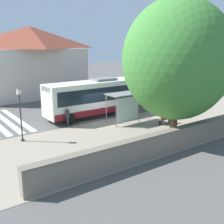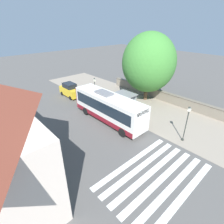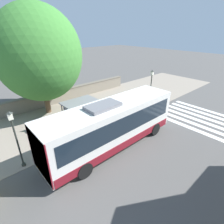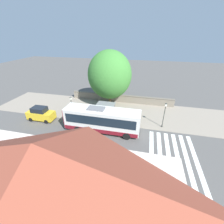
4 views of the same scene
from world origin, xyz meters
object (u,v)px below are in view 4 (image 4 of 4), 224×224
Objects in this scene: street_lamp_near at (72,106)px; shade_tree at (110,75)px; pedestrian at (132,122)px; bench at (95,107)px; parked_car_behind_bus at (41,114)px; bus at (102,119)px; street_lamp_far at (164,113)px; bus_shelter at (106,106)px.

shade_tree is at bearing 145.09° from street_lamp_near.
bench is (-4.31, -7.17, -0.51)m from pedestrian.
street_lamp_near is at bearing 107.58° from parked_car_behind_bus.
bus is at bearing 86.10° from parked_car_behind_bus.
bus is at bearing 28.12° from bench.
street_lamp_far is at bearing 58.35° from shade_tree.
street_lamp_near is 0.98× the size of street_lamp_far.
bench is at bearing -129.78° from bus_shelter.
street_lamp_far is (0.67, 8.67, 0.17)m from bus_shelter.
bench is 6.29m from shade_tree.
pedestrian is at bearing 65.55° from bus_shelter.
pedestrian is (-1.57, 4.03, -0.86)m from bus.
street_lamp_near is (-2.18, -5.52, 0.44)m from bus.
parked_car_behind_bus is (-0.70, -10.22, -0.79)m from bus.
street_lamp_near is 0.38× the size of shade_tree.
bus_shelter is at bearing 105.04° from street_lamp_near.
pedestrian is 0.44× the size of street_lamp_near.
street_lamp_near is 13.84m from street_lamp_far.
bus_shelter is at bearing 50.22° from bench.
street_lamp_near is (1.38, -5.15, 0.12)m from bus_shelter.
bus is at bearing 5.91° from bus_shelter.
street_lamp_far is 18.69m from parked_car_behind_bus.
bus_shelter is 4.97m from pedestrian.
bench is 4.75m from street_lamp_near.
bus_shelter is 0.71× the size of street_lamp_far.
shade_tree is (-2.77, 2.13, 5.23)m from bench.
street_lamp_near is at bearing -34.91° from shade_tree.
street_lamp_far reaches higher than parked_car_behind_bus.
bus_shelter is 3.98m from bench.
parked_car_behind_bus is at bearing -73.74° from bus_shelter.
pedestrian is at bearing 111.25° from bus.
street_lamp_near reaches higher than bus.
pedestrian is at bearing 35.48° from shade_tree.
bus is 2.69× the size of street_lamp_near.
bus_shelter is at bearing -94.39° from street_lamp_far.
shade_tree is at bearing -173.32° from bus.
bench is at bearing -104.57° from street_lamp_far.
bus is 2.45× the size of parked_car_behind_bus.
street_lamp_near is at bearing -74.96° from bus_shelter.
bus_shelter is 0.66× the size of parked_car_behind_bus.
bus reaches higher than parked_car_behind_bus.
street_lamp_near is at bearing -93.69° from pedestrian.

